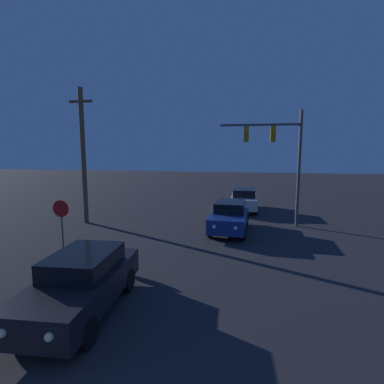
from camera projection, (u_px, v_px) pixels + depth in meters
The scene contains 6 objects.
car_near at pixel (82, 282), 8.01m from camera, with size 2.08×4.60×1.61m.
car_mid at pixel (230, 216), 16.07m from camera, with size 2.00×4.58×1.61m.
car_far at pixel (244, 199), 21.67m from camera, with size 1.90×4.54×1.61m.
traffic_signal_mast at pixel (279, 150), 16.91m from camera, with size 4.54×0.30×6.56m.
stop_sign at pixel (61, 216), 12.84m from camera, with size 0.74×0.07×2.23m.
utility_pole at pixel (83, 155), 17.56m from camera, with size 1.40×0.28×7.92m.
Camera 1 is at (2.32, -0.68, 4.33)m, focal length 28.00 mm.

